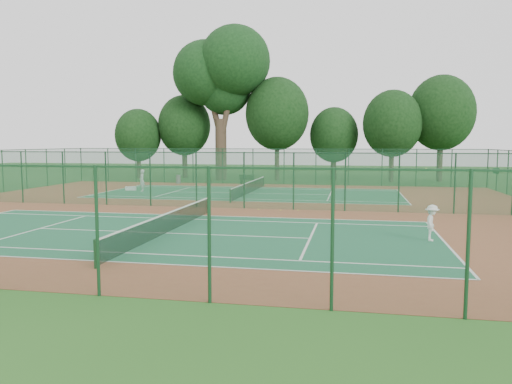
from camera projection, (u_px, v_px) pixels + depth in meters
ground at (220, 208)px, 31.21m from camera, size 120.00×120.00×0.00m
red_pad at (220, 208)px, 31.21m from camera, size 40.00×36.00×0.01m
court_near at (168, 233)px, 22.42m from camera, size 23.77×10.97×0.01m
court_far at (250, 193)px, 40.00m from camera, size 23.77×10.97×0.01m
fence_north at (268, 166)px, 48.61m from camera, size 40.00×0.09×3.50m
fence_south at (45, 229)px, 13.46m from camera, size 40.00×0.09×3.50m
fence_divider at (220, 180)px, 31.03m from camera, size 40.00×0.09×3.50m
tennis_net_near at (167, 222)px, 22.37m from camera, size 0.10×12.90×0.97m
tennis_net_far at (250, 187)px, 39.94m from camera, size 0.10×12.90×0.97m
player_near at (432, 223)px, 20.60m from camera, size 0.73×1.06×1.51m
player_far at (142, 180)px, 41.44m from camera, size 0.61×0.76×1.83m
trash_bin at (178, 179)px, 49.59m from camera, size 0.57×0.57×0.85m
bench at (247, 179)px, 48.62m from camera, size 1.56×0.60×0.94m
kit_bag at (131, 188)px, 42.34m from camera, size 0.98×0.64×0.34m
stray_ball_a at (280, 210)px, 29.87m from camera, size 0.07×0.07×0.07m
stray_ball_b at (298, 210)px, 29.83m from camera, size 0.07×0.07×0.07m
stray_ball_c at (259, 209)px, 30.19m from camera, size 0.06×0.06×0.06m
big_tree at (222, 72)px, 53.40m from camera, size 10.68×7.82×16.41m
evergreen_row at (282, 180)px, 54.79m from camera, size 39.00×5.00×12.00m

